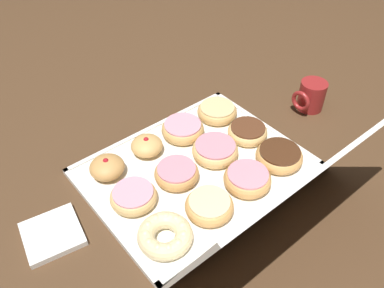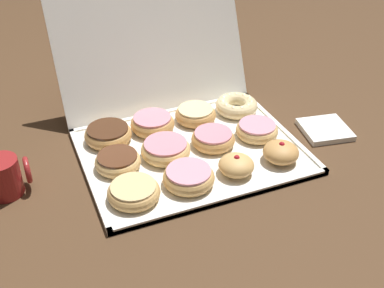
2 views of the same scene
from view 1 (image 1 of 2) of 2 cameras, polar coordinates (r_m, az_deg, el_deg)
ground_plane at (r=0.99m, az=0.47°, el=-3.85°), size 3.00×3.00×0.00m
donut_box at (r=0.99m, az=0.47°, el=-3.64°), size 0.53×0.41×0.01m
box_lid_open at (r=0.75m, az=14.56°, el=-6.68°), size 0.53×0.16×0.34m
glazed_ring_donut_0 at (r=1.13m, az=3.69°, el=4.81°), size 0.12×0.12×0.03m
pink_frosted_donut_1 at (r=1.07m, az=-1.36°, el=2.22°), size 0.12×0.12×0.04m
jelly_filled_donut_2 at (r=1.02m, az=-6.62°, el=-0.23°), size 0.08×0.08×0.05m
jelly_filled_donut_3 at (r=0.98m, az=-12.30°, el=-3.33°), size 0.09×0.09×0.05m
chocolate_frosted_donut_4 at (r=1.07m, az=7.97°, el=1.91°), size 0.11×0.11×0.04m
pink_frosted_donut_5 at (r=1.01m, az=3.24°, el=-0.77°), size 0.12×0.12×0.04m
pink_frosted_donut_6 at (r=0.95m, az=-2.32°, el=-4.21°), size 0.11×0.11×0.04m
pink_frosted_donut_7 at (r=0.91m, az=-8.54°, el=-7.56°), size 0.11×0.11×0.04m
chocolate_frosted_donut_8 at (r=1.01m, az=12.61°, el=-1.70°), size 0.12×0.12×0.04m
pink_frosted_donut_9 at (r=0.94m, az=8.09°, el=-5.04°), size 0.12×0.12×0.04m
glazed_ring_donut_10 at (r=0.88m, az=2.54°, el=-8.99°), size 0.11×0.11×0.04m
cruller_donut_11 at (r=0.84m, az=-3.98°, el=-13.11°), size 0.12×0.12×0.04m
coffee_mug at (r=1.22m, az=16.99°, el=6.81°), size 0.10×0.08×0.09m
napkin_stack at (r=0.91m, az=-19.70°, el=-12.28°), size 0.14×0.14×0.02m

